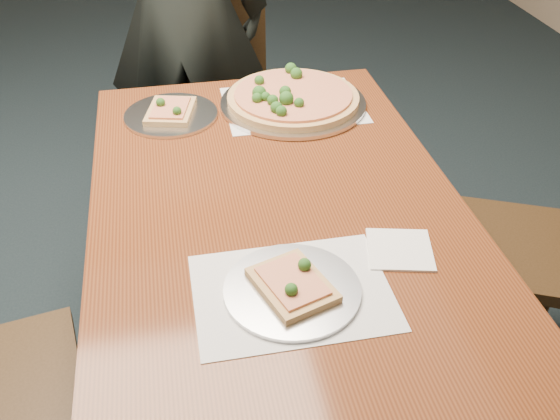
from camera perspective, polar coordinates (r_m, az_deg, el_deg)
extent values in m
plane|color=black|center=(2.30, -12.56, -10.12)|extent=(8.00, 8.00, 0.00)
cube|color=#4E220F|center=(1.51, 0.00, -0.69)|extent=(0.90, 1.50, 0.04)
cylinder|color=black|center=(2.27, -13.12, 0.96)|extent=(0.07, 0.07, 0.70)
cylinder|color=black|center=(2.35, 6.09, 3.11)|extent=(0.07, 0.07, 0.70)
cube|color=black|center=(2.53, -3.78, 8.42)|extent=(0.52, 0.52, 0.04)
cylinder|color=black|center=(2.46, -5.63, 0.88)|extent=(0.04, 0.04, 0.43)
cylinder|color=black|center=(2.74, -8.59, 4.76)|extent=(0.04, 0.04, 0.43)
cylinder|color=black|center=(2.58, 1.73, 3.04)|extent=(0.04, 0.04, 0.43)
cylinder|color=black|center=(2.86, -1.80, 6.57)|extent=(0.04, 0.04, 0.43)
cube|color=black|center=(2.59, -5.80, 14.84)|extent=(0.41, 0.15, 0.44)
cylinder|color=black|center=(1.90, -17.98, -14.67)|extent=(0.04, 0.04, 0.43)
cube|color=black|center=(1.98, 20.94, -3.33)|extent=(0.56, 0.56, 0.04)
cylinder|color=black|center=(2.24, 14.84, -4.49)|extent=(0.04, 0.04, 0.43)
cylinder|color=black|center=(2.30, 23.80, -5.61)|extent=(0.04, 0.04, 0.43)
cylinder|color=black|center=(1.98, 14.61, -11.19)|extent=(0.04, 0.04, 0.43)
imported|color=black|center=(2.43, -8.92, 17.85)|extent=(0.72, 0.55, 1.76)
cube|color=white|center=(1.96, 1.20, 9.58)|extent=(0.42, 0.32, 0.00)
cube|color=white|center=(1.28, 1.13, -7.49)|extent=(0.40, 0.30, 0.00)
cylinder|color=silver|center=(1.96, 1.20, 9.77)|extent=(0.45, 0.45, 0.01)
cylinder|color=#B88146|center=(1.95, 1.21, 10.19)|extent=(0.41, 0.41, 0.02)
cylinder|color=#E7B678|center=(1.95, 1.21, 10.56)|extent=(0.36, 0.36, 0.01)
sphere|color=#1E4916|center=(1.88, 0.58, 10.16)|extent=(0.04, 0.04, 0.04)
sphere|color=#1E4916|center=(1.86, 1.75, 9.78)|extent=(0.03, 0.03, 0.03)
sphere|color=#1E4916|center=(2.00, -1.90, 11.77)|extent=(0.03, 0.03, 0.03)
sphere|color=#1E4916|center=(1.89, -2.13, 10.19)|extent=(0.03, 0.03, 0.03)
sphere|color=#1E4916|center=(1.83, -0.32, 9.34)|extent=(0.04, 0.04, 0.04)
sphere|color=#1E4916|center=(1.90, -1.32, 10.32)|extent=(0.03, 0.03, 0.03)
sphere|color=#1E4916|center=(1.81, 0.13, 9.02)|extent=(0.03, 0.03, 0.03)
sphere|color=#1E4916|center=(1.88, -0.67, 10.00)|extent=(0.03, 0.03, 0.03)
sphere|color=#1E4916|center=(1.93, 0.48, 10.77)|extent=(0.04, 0.04, 0.04)
sphere|color=#1E4916|center=(2.04, 1.51, 12.36)|extent=(0.04, 0.04, 0.04)
sphere|color=#1E4916|center=(1.91, -1.91, 10.66)|extent=(0.04, 0.04, 0.04)
sphere|color=#1E4916|center=(2.08, 1.00, 12.80)|extent=(0.04, 0.04, 0.04)
cylinder|color=silver|center=(1.27, 1.13, -7.29)|extent=(0.28, 0.28, 0.01)
cube|color=#B88146|center=(1.27, 1.14, -6.87)|extent=(0.18, 0.20, 0.02)
cube|color=#E7B678|center=(1.26, 1.14, -6.50)|extent=(0.14, 0.16, 0.01)
sphere|color=#1E4916|center=(1.28, 2.26, -5.01)|extent=(0.03, 0.03, 0.03)
sphere|color=#1E4916|center=(1.22, 1.04, -7.28)|extent=(0.03, 0.03, 0.03)
cylinder|color=silver|center=(1.92, -9.93, 8.57)|extent=(0.28, 0.28, 0.01)
cube|color=#B88146|center=(1.92, -9.97, 8.92)|extent=(0.17, 0.20, 0.02)
cube|color=#E7B678|center=(1.91, -10.01, 9.21)|extent=(0.13, 0.16, 0.01)
sphere|color=#1E4916|center=(1.92, -10.87, 9.64)|extent=(0.03, 0.03, 0.03)
sphere|color=#1E4916|center=(1.87, -9.40, 8.93)|extent=(0.03, 0.03, 0.03)
cube|color=white|center=(1.40, 10.90, -3.57)|extent=(0.17, 0.17, 0.01)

